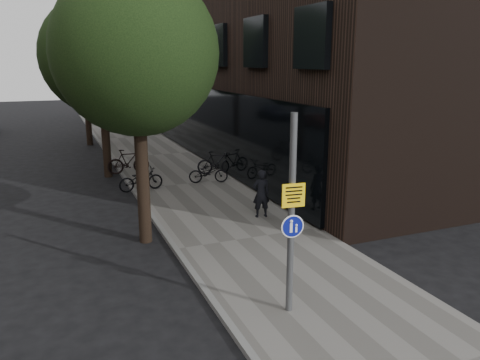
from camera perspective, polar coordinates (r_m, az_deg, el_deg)
ground at (r=10.90m, az=7.50°, el=-13.61°), size 120.00×120.00×0.00m
sidewalk at (r=19.67m, az=-6.40°, el=-0.60°), size 4.50×60.00×0.12m
curb_edge at (r=19.20m, az=-12.86°, el=-1.23°), size 0.15×60.00×0.13m
building_right_dark_brick at (r=33.37m, az=1.60°, el=21.02°), size 12.00×40.00×18.00m
street_tree_near at (r=13.16m, az=-12.31°, el=14.10°), size 4.40×4.40×7.50m
street_tree_mid at (r=21.58m, az=-16.52°, el=13.80°), size 5.00×5.00×7.80m
street_tree_far at (r=30.54m, az=-18.43°, el=13.64°), size 5.00×5.00×7.80m
signpost at (r=9.18m, az=6.28°, el=-4.32°), size 0.47×0.13×4.04m
pedestrian at (r=15.20m, az=2.58°, el=-1.66°), size 0.61×0.44×1.58m
parked_bike_facade_near at (r=19.62m, az=-3.88°, el=0.90°), size 1.72×0.97×0.86m
parked_bike_facade_far at (r=21.08m, az=-2.84°, el=2.13°), size 1.83×0.96×1.06m
parked_bike_curb_near at (r=18.77m, az=-11.99°, el=0.10°), size 1.82×0.82×0.92m
parked_bike_curb_far at (r=21.73m, az=-13.45°, el=2.20°), size 1.89×0.65×1.12m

